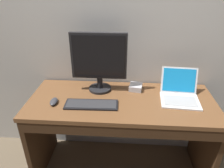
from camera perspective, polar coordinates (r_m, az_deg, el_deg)
ground_plane at (r=2.23m, az=2.16°, el=-21.65°), size 14.00×14.00×0.00m
desk at (r=1.82m, az=2.47°, el=-10.05°), size 1.52×0.63×0.78m
laptop_white at (r=1.79m, az=17.96°, el=-2.56°), size 0.32×0.34×0.22m
external_monitor at (r=1.73m, az=-3.57°, el=6.27°), size 0.46×0.20×0.51m
wired_keyboard at (r=1.64m, az=-5.66°, el=-5.58°), size 0.42×0.16×0.02m
computer_mouse at (r=1.72m, az=-15.60°, el=-4.62°), size 0.07×0.12×0.03m
external_drive_box at (r=1.86m, az=6.51°, el=-0.83°), size 0.13×0.13×0.05m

